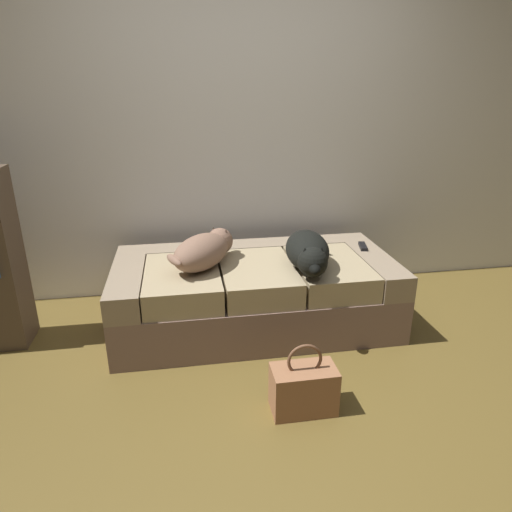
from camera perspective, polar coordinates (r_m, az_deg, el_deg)
ground_plane at (r=2.31m, az=4.49°, el=-21.01°), size 10.00×10.00×0.00m
back_wall at (r=3.43m, az=-2.15°, el=18.48°), size 6.40×0.10×2.80m
couch at (r=3.05m, az=-0.16°, el=-4.61°), size 1.82×0.90×0.46m
dog_tan at (r=2.85m, az=-6.49°, el=0.75°), size 0.49×0.56×0.21m
dog_dark at (r=2.82m, az=6.58°, el=0.55°), size 0.33×0.64×0.22m
tv_remote at (r=3.27m, az=13.30°, el=1.20°), size 0.08×0.16×0.02m
handbag at (r=2.35m, az=6.00°, el=-16.23°), size 0.32×0.18×0.38m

